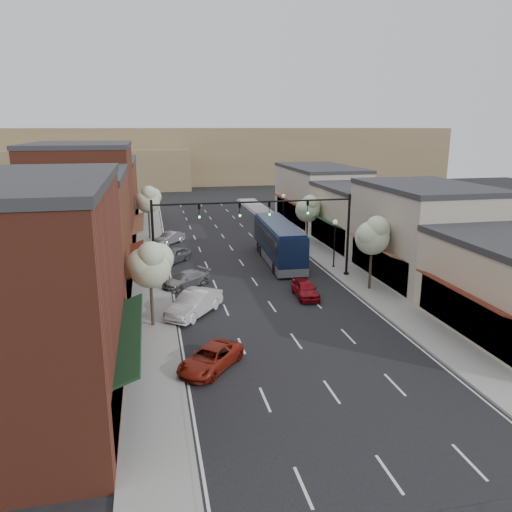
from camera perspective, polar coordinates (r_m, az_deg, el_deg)
ground at (r=33.74m, az=2.66°, el=-6.96°), size 160.00×160.00×0.00m
sidewalk_left at (r=50.36m, az=-12.06°, el=0.12°), size 2.80×73.00×0.15m
sidewalk_right at (r=52.98m, az=6.40°, el=1.07°), size 2.80×73.00×0.15m
curb_left at (r=50.37m, az=-10.47°, el=0.20°), size 0.25×73.00×0.17m
curb_right at (r=52.56m, az=4.95°, el=1.00°), size 0.25×73.00×0.17m
bldg_left_near at (r=24.27m, az=-26.23°, el=-4.31°), size 10.14×14.10×10.40m
bldg_left_midnear at (r=37.65m, az=-21.21°, el=1.75°), size 10.14×14.10×9.40m
bldg_left_midfar at (r=51.19m, az=-18.97°, el=5.97°), size 10.14×14.10×10.90m
bldg_left_far at (r=67.12m, az=-17.35°, el=6.90°), size 10.14×18.10×8.40m
bldg_right_midnear at (r=43.20m, az=18.53°, el=2.51°), size 9.14×12.10×7.90m
bldg_right_midfar at (r=53.80m, az=12.04°, el=4.41°), size 9.14×12.10×6.40m
bldg_right_far at (r=66.60m, az=7.20°, el=6.95°), size 9.14×16.10×7.40m
hill_far at (r=120.77m, az=-8.37°, el=11.42°), size 120.00×30.00×12.00m
hill_near at (r=109.97m, az=-21.16°, el=9.26°), size 50.00×20.00×8.00m
signal_mast_right at (r=41.43m, az=7.48°, el=3.67°), size 8.22×0.46×7.00m
signal_mast_left at (r=39.18m, az=-8.24°, el=3.01°), size 8.22×0.46×7.00m
tree_right_near at (r=38.82m, az=13.26°, el=2.41°), size 2.85×2.65×5.95m
tree_right_far at (r=53.55m, az=5.98°, el=5.50°), size 2.85×2.65×5.43m
tree_left_near at (r=31.36m, az=-11.97°, el=-0.82°), size 2.85×2.65×5.69m
tree_left_far at (r=56.81m, az=-12.20°, el=6.40°), size 2.85×2.65×6.13m
lamp_post_near at (r=44.80m, az=8.99°, el=2.33°), size 0.44×0.44×4.44m
lamp_post_far at (r=61.17m, az=3.14°, el=5.75°), size 0.44×0.44×4.44m
coach_bus at (r=46.84m, az=2.59°, el=1.68°), size 3.17×12.22×3.70m
red_hatchback at (r=37.44m, az=5.65°, el=-3.74°), size 1.71×3.89×1.30m
parked_car_a at (r=26.80m, az=-5.23°, el=-11.58°), size 4.23×4.56×1.19m
parked_car_b at (r=34.00m, az=-7.10°, el=-5.40°), size 4.40×5.04×1.65m
parked_car_c at (r=40.05m, az=-8.01°, el=-2.65°), size 4.41×3.84×1.22m
parked_car_d at (r=47.29m, az=-9.41°, el=0.08°), size 3.87×4.15×1.38m
parked_car_e at (r=55.02m, az=-9.83°, el=2.05°), size 3.59×3.77×1.27m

